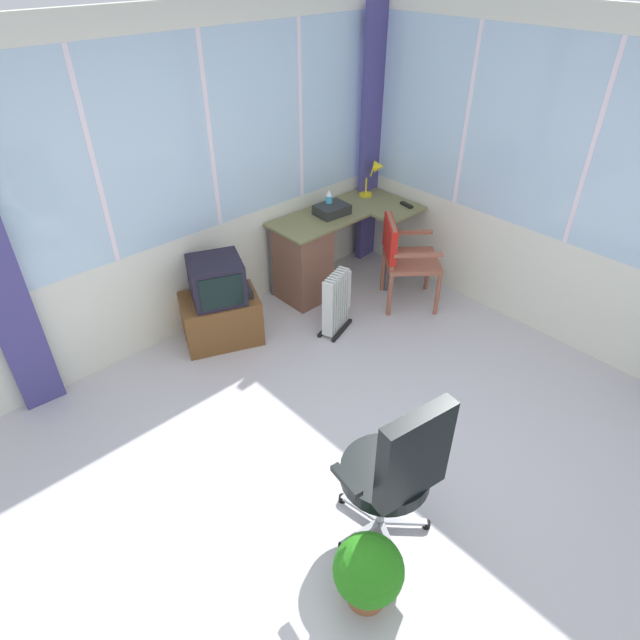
# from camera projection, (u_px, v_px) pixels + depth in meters

# --- Properties ---
(ground) EXTENTS (5.62, 5.29, 0.06)m
(ground) POSITION_uv_depth(u_px,v_px,m) (359.00, 475.00, 3.58)
(ground) COLOR #BFBBBE
(north_window_panel) EXTENTS (4.62, 0.07, 2.55)m
(north_window_panel) POSITION_uv_depth(u_px,v_px,m) (162.00, 195.00, 4.12)
(north_window_panel) COLOR silver
(north_window_panel) RESTS_ON ground
(east_window_panel) EXTENTS (0.07, 4.29, 2.55)m
(east_window_panel) POSITION_uv_depth(u_px,v_px,m) (580.00, 196.00, 4.11)
(east_window_panel) COLOR silver
(east_window_panel) RESTS_ON ground
(curtain_corner) EXTENTS (0.29, 0.09, 2.45)m
(curtain_corner) POSITION_uv_depth(u_px,v_px,m) (371.00, 143.00, 5.29)
(curtain_corner) COLOR #464080
(curtain_corner) RESTS_ON ground
(desk) EXTENTS (1.40, 0.78, 0.76)m
(desk) POSITION_uv_depth(u_px,v_px,m) (308.00, 257.00, 5.10)
(desk) COLOR olive
(desk) RESTS_ON ground
(desk_lamp) EXTENTS (0.24, 0.21, 0.35)m
(desk_lamp) POSITION_uv_depth(u_px,v_px,m) (376.00, 173.00, 5.30)
(desk_lamp) COLOR yellow
(desk_lamp) RESTS_ON desk
(tv_remote) EXTENTS (0.07, 0.16, 0.02)m
(tv_remote) POSITION_uv_depth(u_px,v_px,m) (407.00, 205.00, 5.20)
(tv_remote) COLOR black
(tv_remote) RESTS_ON desk
(spray_bottle) EXTENTS (0.06, 0.06, 0.22)m
(spray_bottle) POSITION_uv_depth(u_px,v_px,m) (329.00, 201.00, 5.04)
(spray_bottle) COLOR #45B2DB
(spray_bottle) RESTS_ON desk
(paper_tray) EXTENTS (0.32, 0.25, 0.09)m
(paper_tray) POSITION_uv_depth(u_px,v_px,m) (332.00, 210.00, 5.03)
(paper_tray) COLOR #272A28
(paper_tray) RESTS_ON desk
(wooden_armchair) EXTENTS (0.68, 0.68, 0.85)m
(wooden_armchair) POSITION_uv_depth(u_px,v_px,m) (400.00, 251.00, 4.90)
(wooden_armchair) COLOR #9B563E
(wooden_armchair) RESTS_ON ground
(office_chair) EXTENTS (0.62, 0.57, 1.09)m
(office_chair) POSITION_uv_depth(u_px,v_px,m) (397.00, 468.00, 2.83)
(office_chair) COLOR #B7B7BF
(office_chair) RESTS_ON ground
(tv_on_stand) EXTENTS (0.76, 0.65, 0.78)m
(tv_on_stand) POSITION_uv_depth(u_px,v_px,m) (220.00, 306.00, 4.55)
(tv_on_stand) COLOR brown
(tv_on_stand) RESTS_ON ground
(space_heater) EXTENTS (0.41, 0.27, 0.57)m
(space_heater) POSITION_uv_depth(u_px,v_px,m) (337.00, 301.00, 4.71)
(space_heater) COLOR silver
(space_heater) RESTS_ON ground
(potted_plant) EXTENTS (0.37, 0.37, 0.46)m
(potted_plant) POSITION_uv_depth(u_px,v_px,m) (368.00, 572.00, 2.75)
(potted_plant) COLOR #9C5935
(potted_plant) RESTS_ON ground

